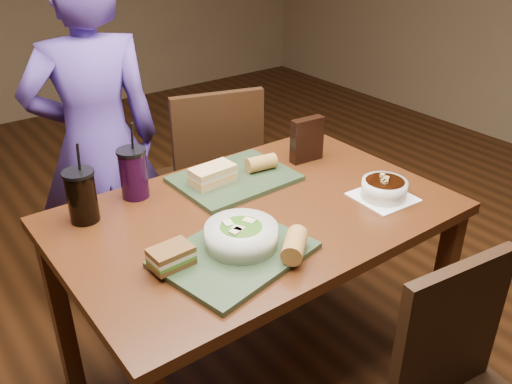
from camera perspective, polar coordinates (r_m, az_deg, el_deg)
The scene contains 15 objects.
ground at distance 2.29m, azimuth -0.00°, elevation -18.38°, with size 6.00×6.00×0.00m, color #381C0B.
dining_table at distance 1.87m, azimuth -0.00°, elevation -4.34°, with size 1.30×0.85×0.75m.
chair_far at distance 2.57m, azimuth -5.04°, elevation 1.85°, with size 0.51×0.52×0.95m.
diner at distance 2.39m, azimuth -16.36°, elevation 4.79°, with size 0.56×0.37×1.52m, color #4E3591.
tray_near at distance 1.59m, azimuth -2.23°, elevation -6.62°, with size 0.42×0.32×0.02m, color #273822.
tray_far at distance 2.01m, azimuth -2.30°, elevation 1.42°, with size 0.42×0.32×0.02m, color #273822.
salad_bowl at distance 1.59m, azimuth -1.57°, elevation -4.47°, with size 0.22×0.22×0.07m.
soup_bowl at distance 1.93m, azimuth 13.34°, elevation 0.35°, with size 0.20×0.20×0.08m.
sandwich_near at distance 1.53m, azimuth -8.92°, elevation -6.72°, with size 0.12×0.09×0.06m.
sandwich_far at distance 1.95m, azimuth -4.57°, elevation 1.81°, with size 0.16×0.10×0.06m.
baguette_near at distance 1.56m, azimuth 4.08°, elevation -5.59°, with size 0.06×0.06×0.13m, color #AD7533.
baguette_far at distance 2.04m, azimuth 0.56°, elevation 3.07°, with size 0.06×0.06×0.11m, color #AD7533.
cup_cola at distance 1.81m, azimuth -17.87°, elevation -0.39°, with size 0.10×0.10×0.27m.
cup_berry at distance 1.91m, azimuth -12.77°, elevation 1.96°, with size 0.10×0.10×0.28m.
chip_bag at distance 2.15m, azimuth 5.38°, elevation 5.49°, with size 0.14×0.04×0.18m, color black.
Camera 1 is at (-0.94, -1.26, 1.66)m, focal length 38.00 mm.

